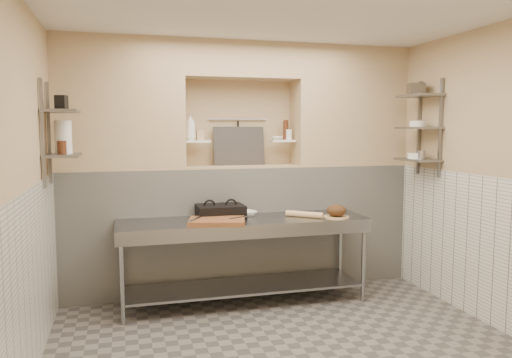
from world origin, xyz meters
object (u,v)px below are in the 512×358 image
object	(u,v)px
bowl_alcove	(277,138)
mixing_bowl	(246,213)
bread_loaf	(336,210)
bottle_soap	(190,127)
prep_table	(244,244)
rolling_pin	(304,214)
jug_left	(63,137)
panini_press	(220,211)
cutting_board	(217,221)

from	to	relation	value
bowl_alcove	mixing_bowl	bearing A→B (deg)	-143.28
bread_loaf	bottle_soap	xyz separation A→B (m)	(-1.45, 0.72, 0.88)
prep_table	rolling_pin	size ratio (longest dim) A/B	6.33
mixing_bowl	rolling_pin	distance (m)	0.63
bowl_alcove	jug_left	distance (m)	2.33
panini_press	bread_loaf	xyz separation A→B (m)	(1.19, -0.32, 0.01)
bottle_soap	jug_left	bearing A→B (deg)	-154.82
cutting_board	jug_left	distance (m)	1.65
rolling_pin	bowl_alcove	xyz separation A→B (m)	(-0.13, 0.58, 0.80)
prep_table	mixing_bowl	bearing A→B (deg)	70.80
panini_press	jug_left	xyz separation A→B (m)	(-1.52, -0.20, 0.80)
bread_loaf	jug_left	bearing A→B (deg)	177.35
cutting_board	bread_loaf	distance (m)	1.29
panini_press	mixing_bowl	xyz separation A→B (m)	(0.28, 0.03, -0.04)
rolling_pin	bottle_soap	distance (m)	1.58
prep_table	cutting_board	world-z (taller)	cutting_board
cutting_board	panini_press	bearing A→B (deg)	72.99
bottle_soap	bowl_alcove	distance (m)	1.01
rolling_pin	jug_left	distance (m)	2.53
rolling_pin	bottle_soap	size ratio (longest dim) A/B	1.36
jug_left	rolling_pin	bearing A→B (deg)	-0.26
prep_table	panini_press	size ratio (longest dim) A/B	5.23
prep_table	cutting_board	size ratio (longest dim) A/B	4.73
bread_loaf	mixing_bowl	bearing A→B (deg)	158.97
panini_press	cutting_board	distance (m)	0.35
prep_table	bottle_soap	size ratio (longest dim) A/B	8.63
panini_press	mixing_bowl	size ratio (longest dim) A/B	2.20
bread_loaf	jug_left	xyz separation A→B (m)	(-2.71, 0.13, 0.79)
cutting_board	bottle_soap	world-z (taller)	bottle_soap
mixing_bowl	bottle_soap	xyz separation A→B (m)	(-0.54, 0.37, 0.94)
bottle_soap	jug_left	size ratio (longest dim) A/B	0.99
jug_left	cutting_board	bearing A→B (deg)	-5.59
prep_table	bread_loaf	world-z (taller)	bread_loaf
bottle_soap	bread_loaf	bearing A→B (deg)	-26.42
prep_table	panini_press	distance (m)	0.43
bread_loaf	bowl_alcove	bearing A→B (deg)	122.66
bread_loaf	jug_left	distance (m)	2.82
mixing_bowl	bread_loaf	bearing A→B (deg)	-21.03
mixing_bowl	rolling_pin	bearing A→B (deg)	-21.72
cutting_board	jug_left	bearing A→B (deg)	174.41
mixing_bowl	bowl_alcove	bearing A→B (deg)	36.72
bottle_soap	jug_left	world-z (taller)	bottle_soap
bread_loaf	bowl_alcove	distance (m)	1.12
bowl_alcove	bottle_soap	bearing A→B (deg)	178.54
cutting_board	jug_left	world-z (taller)	jug_left
panini_press	jug_left	world-z (taller)	jug_left
bread_loaf	jug_left	size ratio (longest dim) A/B	0.69
cutting_board	bowl_alcove	size ratio (longest dim) A/B	4.17
bottle_soap	rolling_pin	bearing A→B (deg)	-28.19
rolling_pin	bowl_alcove	world-z (taller)	bowl_alcove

